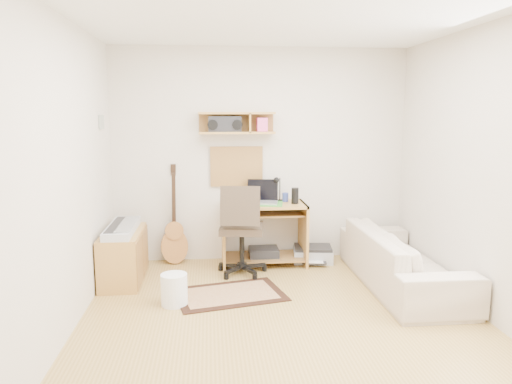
{
  "coord_description": "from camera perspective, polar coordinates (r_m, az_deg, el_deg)",
  "views": [
    {
      "loc": [
        -0.63,
        -3.95,
        1.82
      ],
      "look_at": [
        -0.15,
        1.05,
        1.0
      ],
      "focal_mm": 34.18,
      "sensor_mm": 36.0,
      "label": 1
    }
  ],
  "objects": [
    {
      "name": "floor",
      "position": [
        4.4,
        3.38,
        -15.26
      ],
      "size": [
        3.6,
        4.0,
        0.01
      ],
      "primitive_type": "cube",
      "color": "#AF8B49",
      "rests_on": "ground"
    },
    {
      "name": "ceiling",
      "position": [
        4.08,
        3.75,
        20.35
      ],
      "size": [
        3.6,
        4.0,
        0.01
      ],
      "primitive_type": "cube",
      "color": "white",
      "rests_on": "ground"
    },
    {
      "name": "back_wall",
      "position": [
        6.01,
        0.55,
        4.31
      ],
      "size": [
        3.6,
        0.01,
        2.6
      ],
      "primitive_type": "cube",
      "color": "beige",
      "rests_on": "ground"
    },
    {
      "name": "left_wall",
      "position": [
        4.15,
        -21.87,
        1.41
      ],
      "size": [
        0.01,
        4.0,
        2.6
      ],
      "primitive_type": "cube",
      "color": "beige",
      "rests_on": "ground"
    },
    {
      "name": "right_wall",
      "position": [
        4.67,
        26.0,
        1.94
      ],
      "size": [
        0.01,
        4.0,
        2.6
      ],
      "primitive_type": "cube",
      "color": "beige",
      "rests_on": "ground"
    },
    {
      "name": "wall_shelf",
      "position": [
        5.84,
        -2.27,
        8.08
      ],
      "size": [
        0.9,
        0.25,
        0.26
      ],
      "primitive_type": "cube",
      "color": "#BB8942",
      "rests_on": "back_wall"
    },
    {
      "name": "cork_board",
      "position": [
        5.98,
        -2.29,
        3.02
      ],
      "size": [
        0.64,
        0.03,
        0.49
      ],
      "primitive_type": "cube",
      "color": "#A67B53",
      "rests_on": "back_wall"
    },
    {
      "name": "wall_photo",
      "position": [
        5.57,
        -17.65,
        7.81
      ],
      "size": [
        0.02,
        0.2,
        0.15
      ],
      "primitive_type": "cube",
      "color": "#4C8CBF",
      "rests_on": "left_wall"
    },
    {
      "name": "desk",
      "position": [
        5.89,
        0.9,
        -4.93
      ],
      "size": [
        1.0,
        0.55,
        0.75
      ],
      "primitive_type": null,
      "color": "#BB8942",
      "rests_on": "floor"
    },
    {
      "name": "laptop",
      "position": [
        5.76,
        0.71,
        -0.01
      ],
      "size": [
        0.42,
        0.42,
        0.28
      ],
      "primitive_type": null,
      "rotation": [
        0.0,
        0.0,
        -0.17
      ],
      "color": "silver",
      "rests_on": "desk"
    },
    {
      "name": "speaker",
      "position": [
        5.8,
        4.58,
        -0.44
      ],
      "size": [
        0.09,
        0.09,
        0.19
      ],
      "primitive_type": "cylinder",
      "color": "black",
      "rests_on": "desk"
    },
    {
      "name": "desk_lamp",
      "position": [
        5.95,
        2.8,
        0.35
      ],
      "size": [
        0.1,
        0.1,
        0.3
      ],
      "primitive_type": null,
      "color": "black",
      "rests_on": "desk"
    },
    {
      "name": "pencil_cup",
      "position": [
        5.94,
        3.45,
        -0.61
      ],
      "size": [
        0.08,
        0.08,
        0.11
      ],
      "primitive_type": "cylinder",
      "color": "#2F3F8E",
      "rests_on": "desk"
    },
    {
      "name": "boombox",
      "position": [
        5.83,
        -3.68,
        7.87
      ],
      "size": [
        0.39,
        0.18,
        0.2
      ],
      "primitive_type": "cube",
      "color": "black",
      "rests_on": "wall_shelf"
    },
    {
      "name": "rug",
      "position": [
        5.04,
        -3.12,
        -11.83
      ],
      "size": [
        1.2,
        0.94,
        0.01
      ],
      "primitive_type": "cube",
      "rotation": [
        0.0,
        0.0,
        0.23
      ],
      "color": "tan",
      "rests_on": "floor"
    },
    {
      "name": "task_chair",
      "position": [
        5.52,
        -1.68,
        -4.28
      ],
      "size": [
        0.61,
        0.61,
        1.06
      ],
      "primitive_type": null,
      "rotation": [
        0.0,
        0.0,
        -0.14
      ],
      "color": "#362B1F",
      "rests_on": "floor"
    },
    {
      "name": "cabinet",
      "position": [
        5.54,
        -15.25,
        -7.26
      ],
      "size": [
        0.4,
        0.9,
        0.55
      ],
      "primitive_type": "cube",
      "color": "#BB8942",
      "rests_on": "floor"
    },
    {
      "name": "music_keyboard",
      "position": [
        5.46,
        -15.39,
        -4.09
      ],
      "size": [
        0.28,
        0.89,
        0.08
      ],
      "primitive_type": "cube",
      "color": "#B2B5BA",
      "rests_on": "cabinet"
    },
    {
      "name": "guitar",
      "position": [
        5.95,
        -9.62,
        -2.61
      ],
      "size": [
        0.35,
        0.25,
        1.22
      ],
      "primitive_type": null,
      "rotation": [
        0.0,
        0.0,
        0.16
      ],
      "color": "#B47437",
      "rests_on": "floor"
    },
    {
      "name": "waste_basket",
      "position": [
        4.8,
        -9.55,
        -11.19
      ],
      "size": [
        0.3,
        0.3,
        0.3
      ],
      "primitive_type": "cylinder",
      "rotation": [
        0.0,
        0.0,
        0.21
      ],
      "color": "white",
      "rests_on": "floor"
    },
    {
      "name": "printer",
      "position": [
        6.12,
        6.66,
        -7.27
      ],
      "size": [
        0.51,
        0.43,
        0.18
      ],
      "primitive_type": "cube",
      "rotation": [
        0.0,
        0.0,
        -0.13
      ],
      "color": "#A5A8AA",
      "rests_on": "floor"
    },
    {
      "name": "sofa",
      "position": [
        5.39,
        16.74,
        -6.48
      ],
      "size": [
        0.59,
        2.01,
        0.79
      ],
      "primitive_type": "imported",
      "rotation": [
        0.0,
        0.0,
        1.57
      ],
      "color": "#C0AF98",
      "rests_on": "floor"
    }
  ]
}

